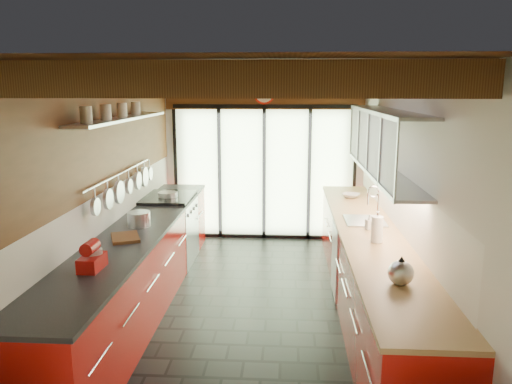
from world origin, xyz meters
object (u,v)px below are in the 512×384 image
stand_mixer (92,258)px  paper_towel (377,230)px  kettle (401,271)px  bowl (351,196)px  soap_bottle (369,222)px

stand_mixer → paper_towel: size_ratio=0.92×
kettle → bowl: bearing=90.0°
bowl → stand_mixer: bearing=-130.3°
kettle → soap_bottle: kettle is taller
kettle → paper_towel: paper_towel is taller
kettle → soap_bottle: 1.55m
stand_mixer → bowl: stand_mixer is taller
stand_mixer → kettle: stand_mixer is taller
stand_mixer → kettle: size_ratio=1.04×
stand_mixer → paper_towel: paper_towel is taller
kettle → paper_towel: size_ratio=0.88×
paper_towel → bowl: 2.08m
kettle → soap_bottle: (0.00, 1.55, -0.02)m
stand_mixer → paper_towel: bearing=19.8°
kettle → soap_bottle: size_ratio=1.69×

